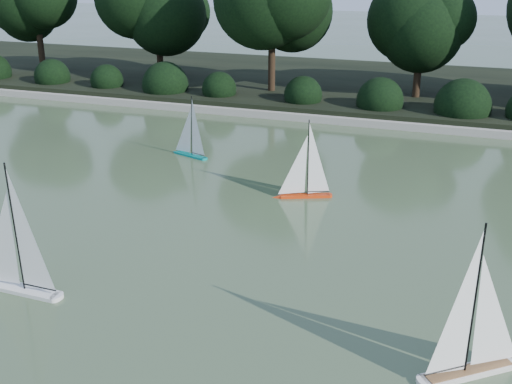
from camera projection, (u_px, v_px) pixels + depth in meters
ground at (229, 302)px, 7.95m from camera, size 80.00×80.00×0.00m
pond_coping at (363, 122)px, 15.86m from camera, size 40.00×0.35×0.18m
far_bank at (387, 88)px, 19.37m from camera, size 40.00×8.00×0.30m
tree_line at (433, 9)px, 16.72m from camera, size 26.31×3.93×4.39m
shrub_hedge at (370, 100)px, 16.52m from camera, size 29.10×1.10×1.10m
sailboat_white_a at (12, 270)px, 8.12m from camera, size 1.36×0.26×1.86m
sailboat_white_b at (480, 349)px, 6.53m from camera, size 1.14×0.96×1.82m
sailboat_orange at (301, 185)px, 11.22m from camera, size 1.04×0.56×1.47m
sailboat_teal at (188, 146)px, 13.50m from camera, size 0.98×0.47×1.37m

